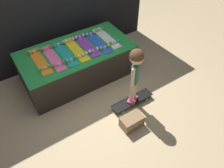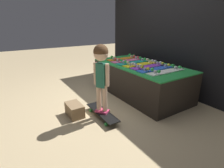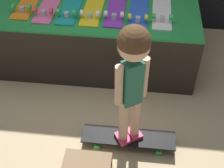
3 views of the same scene
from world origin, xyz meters
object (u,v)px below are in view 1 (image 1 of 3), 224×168
(child, at_px, (136,67))
(storage_box, at_px, (132,121))
(skateboard_white_on_rack, at_px, (107,37))
(skateboard_yellow_on_rack, at_px, (76,49))
(skateboard_blue_on_rack, at_px, (97,42))
(skateboard_pink_on_rack, at_px, (53,58))
(skateboard_teal_on_rack, at_px, (65,53))
(skateboard_purple_on_rack, at_px, (86,45))
(skateboard_on_floor, at_px, (132,101))
(skateboard_orange_on_rack, at_px, (40,61))

(child, xyz_separation_m, storage_box, (-0.28, -0.35, -0.73))
(skateboard_white_on_rack, distance_m, storage_box, 1.67)
(skateboard_yellow_on_rack, height_order, skateboard_blue_on_rack, same)
(skateboard_pink_on_rack, relative_size, skateboard_teal_on_rack, 1.00)
(skateboard_purple_on_rack, distance_m, skateboard_blue_on_rack, 0.22)
(skateboard_purple_on_rack, xyz_separation_m, child, (0.22, -1.14, 0.19))
(skateboard_blue_on_rack, height_order, storage_box, skateboard_blue_on_rack)
(skateboard_on_floor, height_order, storage_box, storage_box)
(skateboard_orange_on_rack, distance_m, skateboard_blue_on_rack, 1.08)
(skateboard_white_on_rack, bearing_deg, child, -100.59)
(skateboard_teal_on_rack, bearing_deg, storage_box, -75.95)
(skateboard_blue_on_rack, bearing_deg, skateboard_pink_on_rack, 179.26)
(skateboard_pink_on_rack, relative_size, storage_box, 2.22)
(skateboard_pink_on_rack, bearing_deg, skateboard_orange_on_rack, 169.47)
(skateboard_orange_on_rack, distance_m, skateboard_white_on_rack, 1.30)
(skateboard_pink_on_rack, bearing_deg, storage_box, -68.40)
(skateboard_white_on_rack, relative_size, skateboard_on_floor, 1.02)
(skateboard_teal_on_rack, height_order, storage_box, skateboard_teal_on_rack)
(skateboard_orange_on_rack, relative_size, skateboard_pink_on_rack, 1.00)
(skateboard_teal_on_rack, distance_m, skateboard_purple_on_rack, 0.43)
(skateboard_white_on_rack, relative_size, storage_box, 2.22)
(skateboard_orange_on_rack, bearing_deg, skateboard_white_on_rack, -1.01)
(skateboard_blue_on_rack, distance_m, skateboard_white_on_rack, 0.22)
(skateboard_blue_on_rack, bearing_deg, skateboard_white_on_rack, 7.52)
(skateboard_blue_on_rack, bearing_deg, skateboard_on_floor, -89.92)
(skateboard_blue_on_rack, bearing_deg, skateboard_orange_on_rack, 177.28)
(child, distance_m, storage_box, 0.86)
(skateboard_white_on_rack, height_order, child, child)
(skateboard_yellow_on_rack, bearing_deg, skateboard_blue_on_rack, -1.84)
(skateboard_pink_on_rack, height_order, skateboard_on_floor, skateboard_pink_on_rack)
(skateboard_teal_on_rack, bearing_deg, skateboard_white_on_rack, 1.24)
(skateboard_purple_on_rack, relative_size, skateboard_on_floor, 1.02)
(skateboard_purple_on_rack, bearing_deg, skateboard_orange_on_rack, 178.03)
(skateboard_teal_on_rack, height_order, skateboard_on_floor, skateboard_teal_on_rack)
(skateboard_on_floor, relative_size, storage_box, 2.18)
(skateboard_pink_on_rack, bearing_deg, skateboard_blue_on_rack, -0.74)
(skateboard_blue_on_rack, bearing_deg, storage_box, -100.73)
(skateboard_teal_on_rack, bearing_deg, skateboard_on_floor, -60.07)
(skateboard_on_floor, bearing_deg, skateboard_teal_on_rack, 119.93)
(skateboard_on_floor, distance_m, child, 0.76)
(skateboard_white_on_rack, distance_m, child, 1.18)
(skateboard_orange_on_rack, relative_size, child, 0.74)
(skateboard_pink_on_rack, xyz_separation_m, skateboard_on_floor, (0.87, -1.13, -0.57))
(skateboard_pink_on_rack, height_order, skateboard_white_on_rack, same)
(skateboard_yellow_on_rack, height_order, skateboard_white_on_rack, same)
(skateboard_pink_on_rack, bearing_deg, skateboard_on_floor, -52.54)
(skateboard_orange_on_rack, height_order, skateboard_purple_on_rack, same)
(skateboard_purple_on_rack, distance_m, skateboard_white_on_rack, 0.43)
(skateboard_purple_on_rack, height_order, skateboard_blue_on_rack, same)
(skateboard_orange_on_rack, xyz_separation_m, skateboard_purple_on_rack, (0.87, -0.03, 0.00))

